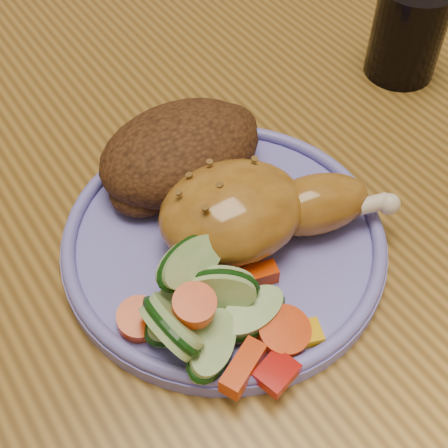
% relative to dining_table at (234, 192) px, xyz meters
% --- Properties ---
extents(ground, '(4.00, 4.00, 0.00)m').
position_rel_dining_table_xyz_m(ground, '(0.00, 0.00, -0.67)').
color(ground, brown).
rests_on(ground, ground).
extents(dining_table, '(0.90, 1.40, 0.75)m').
position_rel_dining_table_xyz_m(dining_table, '(0.00, 0.00, 0.00)').
color(dining_table, brown).
rests_on(dining_table, ground).
extents(chair_far, '(0.42, 0.42, 0.91)m').
position_rel_dining_table_xyz_m(chair_far, '(0.00, 0.63, -0.17)').
color(chair_far, '#4C2D16').
rests_on(chair_far, ground).
extents(plate, '(0.23, 0.23, 0.01)m').
position_rel_dining_table_xyz_m(plate, '(-0.08, -0.10, 0.09)').
color(plate, '#6C69C9').
rests_on(plate, dining_table).
extents(plate_rim, '(0.23, 0.23, 0.01)m').
position_rel_dining_table_xyz_m(plate_rim, '(-0.08, -0.10, 0.10)').
color(plate_rim, '#6C69C9').
rests_on(plate_rim, plate).
extents(chicken_leg, '(0.17, 0.11, 0.06)m').
position_rel_dining_table_xyz_m(chicken_leg, '(-0.06, -0.11, 0.12)').
color(chicken_leg, '#A06921').
rests_on(chicken_leg, plate).
extents(rice_pilaf, '(0.14, 0.09, 0.06)m').
position_rel_dining_table_xyz_m(rice_pilaf, '(-0.07, -0.03, 0.12)').
color(rice_pilaf, '#462611').
rests_on(rice_pilaf, plate).
extents(vegetable_pile, '(0.11, 0.12, 0.06)m').
position_rel_dining_table_xyz_m(vegetable_pile, '(-0.13, -0.16, 0.11)').
color(vegetable_pile, '#A50A05').
rests_on(vegetable_pile, plate).
extents(drinking_glass, '(0.06, 0.06, 0.09)m').
position_rel_dining_table_xyz_m(drinking_glass, '(0.17, -0.02, 0.13)').
color(drinking_glass, black).
rests_on(drinking_glass, dining_table).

